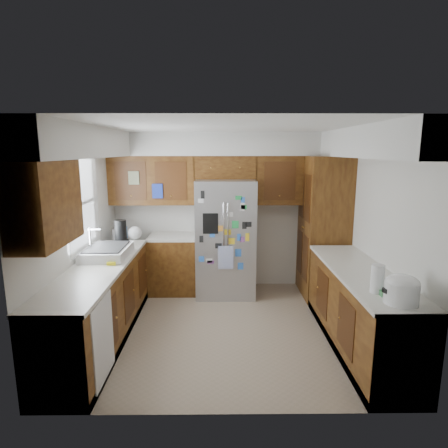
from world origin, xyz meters
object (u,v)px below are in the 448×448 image
Objects in this scene: pantry at (323,227)px; paper_towel at (377,279)px; rice_cooker at (402,289)px; fridge at (225,238)px.

pantry reaches higher than paper_towel.
rice_cooker is (-0.00, -2.53, -0.02)m from pantry.
rice_cooker is at bearing -66.40° from paper_towel.
fridge is 5.95× the size of rice_cooker.
pantry is 2.28m from paper_towel.
pantry reaches higher than fridge.
paper_towel reaches higher than rice_cooker.
pantry is 2.53m from rice_cooker.
fridge reaches higher than rice_cooker.
rice_cooker is 0.27m from paper_towel.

